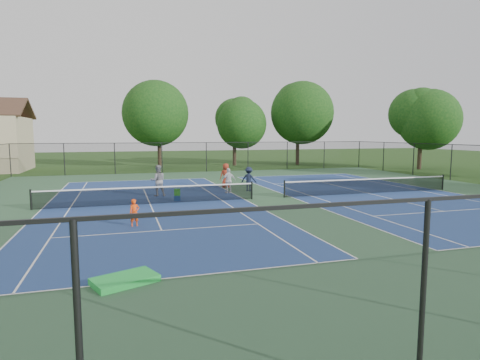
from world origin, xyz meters
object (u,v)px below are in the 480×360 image
object	(u,v)px
tree_side_e	(422,116)
bystander_b	(249,179)
tree_back_c	(234,121)
bystander_c	(226,175)
tree_back_d	(298,110)
child_player	(134,213)
instructor	(158,181)
ball_hopper	(177,192)
tree_back_b	(158,111)
ball_crate	(177,198)
bystander_a	(229,181)

from	to	relation	value
tree_side_e	bystander_b	bearing A→B (deg)	-155.28
tree_back_c	tree_side_e	bearing A→B (deg)	-31.43
bystander_b	bystander_c	distance (m)	2.38
tree_back_d	child_player	world-z (taller)	tree_back_d
instructor	ball_hopper	xyz separation A→B (m)	(0.89, -2.16, -0.47)
tree_back_d	instructor	xyz separation A→B (m)	(-19.29, -21.16, -5.85)
tree_back_b	ball_crate	distance (m)	26.16
child_player	bystander_a	world-z (taller)	bystander_a
tree_back_c	ball_crate	size ratio (longest dim) A/B	23.06
tree_back_c	bystander_c	world-z (taller)	tree_back_c
child_player	bystander_a	size ratio (longest dim) A/B	0.70
bystander_a	bystander_c	bearing A→B (deg)	-109.56
tree_back_b	tree_back_d	world-z (taller)	tree_back_d
bystander_b	tree_back_c	bearing A→B (deg)	-69.24
tree_side_e	bystander_c	distance (m)	26.14
child_player	ball_crate	world-z (taller)	child_player
tree_side_e	bystander_a	world-z (taller)	tree_side_e
tree_side_e	bystander_b	distance (m)	25.97
bystander_a	ball_crate	bearing A→B (deg)	20.75
tree_back_b	tree_side_e	bearing A→B (deg)	-23.96
ball_hopper	tree_back_c	bearing A→B (deg)	66.86
bystander_b	ball_hopper	bearing A→B (deg)	61.04
tree_side_e	bystander_b	world-z (taller)	tree_side_e
tree_back_c	instructor	bearing A→B (deg)	-117.00
tree_side_e	ball_hopper	size ratio (longest dim) A/B	23.08
tree_back_d	child_player	bearing A→B (deg)	-125.68
ball_hopper	bystander_a	bearing A→B (deg)	29.45
child_player	tree_back_b	bearing A→B (deg)	71.77
tree_back_c	tree_side_e	distance (m)	21.10
instructor	ball_crate	distance (m)	2.48
instructor	bystander_c	size ratio (longest dim) A/B	1.11
bystander_a	bystander_c	distance (m)	2.77
tree_side_e	ball_crate	bearing A→B (deg)	-154.87
bystander_c	ball_crate	distance (m)	6.40
tree_back_d	tree_side_e	bearing A→B (deg)	-45.00
tree_side_e	child_player	bearing A→B (deg)	-148.16
tree_back_b	bystander_b	xyz separation A→B (m)	(3.85, -22.66, -5.77)
child_player	instructor	size ratio (longest dim) A/B	0.59
ball_hopper	instructor	bearing A→B (deg)	112.44
tree_back_d	ball_crate	bearing A→B (deg)	-128.27
instructor	bystander_c	distance (m)	5.71
bystander_c	tree_back_d	bearing A→B (deg)	-131.64
instructor	bystander_c	xyz separation A→B (m)	(5.07, 2.62, -0.09)
tree_back_b	ball_hopper	world-z (taller)	tree_back_b
bystander_c	ball_hopper	bearing A→B (deg)	44.70
instructor	bystander_a	xyz separation A→B (m)	(4.55, -0.10, -0.15)
child_player	bystander_c	world-z (taller)	bystander_c
bystander_a	ball_hopper	size ratio (longest dim) A/B	4.31
tree_back_b	ball_hopper	bearing A→B (deg)	-93.15
tree_back_d	bystander_b	xyz separation A→B (m)	(-13.15, -20.66, -6.00)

